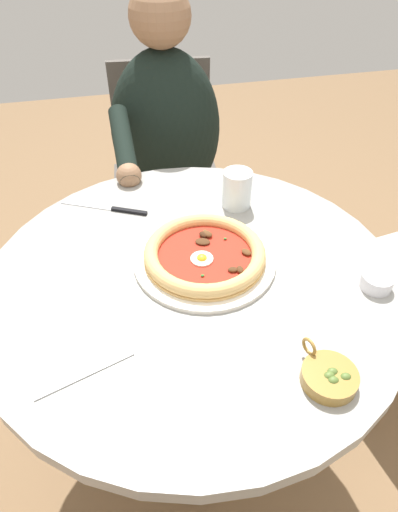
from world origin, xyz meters
TOP-DOWN VIEW (x-y plane):
  - ground_plane at (0.00, 0.00)m, footprint 6.00×6.00m
  - dining_table at (0.00, 0.00)m, footprint 0.89×0.89m
  - pizza_on_plate at (0.03, 0.03)m, footprint 0.31×0.31m
  - water_glass at (0.16, 0.22)m, footprint 0.07×0.07m
  - steak_knife at (-0.14, 0.27)m, footprint 0.21×0.11m
  - ramekin_capers at (0.36, -0.13)m, footprint 0.06×0.06m
  - olive_pan at (0.16, -0.31)m, footprint 0.09×0.12m
  - fork_utensil at (-0.23, -0.21)m, footprint 0.17×0.06m
  - diner_person at (0.06, 0.69)m, footprint 0.38×0.49m
  - cafe_chair_diner at (0.08, 0.83)m, footprint 0.45×0.45m

SIDE VIEW (x-z plane):
  - ground_plane at x=0.00m, z-range -0.02..0.00m
  - diner_person at x=0.06m, z-range -0.07..1.09m
  - cafe_chair_diner at x=0.08m, z-range 0.09..0.97m
  - dining_table at x=0.00m, z-range 0.21..0.93m
  - fork_utensil at x=-0.23m, z-range 0.72..0.72m
  - steak_knife at x=-0.14m, z-range 0.72..0.73m
  - olive_pan at x=0.16m, z-range 0.71..0.76m
  - ramekin_capers at x=0.36m, z-range 0.72..0.75m
  - pizza_on_plate at x=0.03m, z-range 0.72..0.76m
  - water_glass at x=0.16m, z-range 0.72..0.81m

